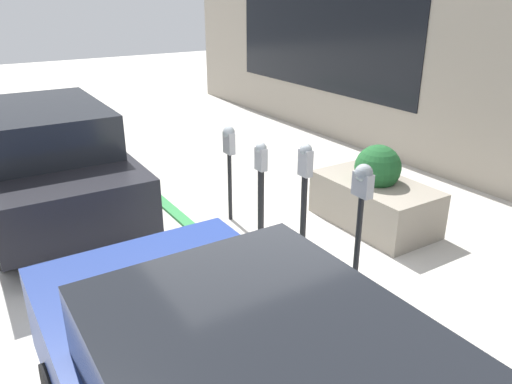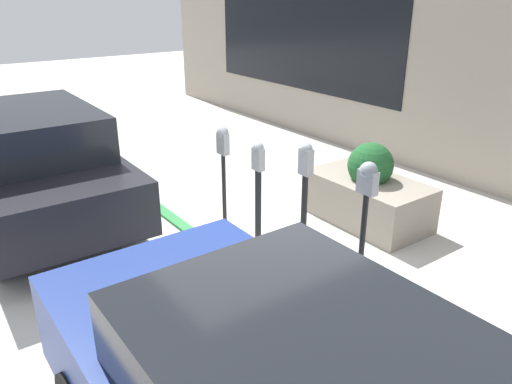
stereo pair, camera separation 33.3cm
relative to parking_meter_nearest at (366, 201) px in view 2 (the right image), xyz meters
The scene contains 9 objects.
ground_plane 1.81m from the parking_meter_nearest, 20.35° to the left, with size 40.00×40.00×0.00m, color beige.
curb_strip 1.82m from the parking_meter_nearest, 23.41° to the left, with size 19.00×0.16×0.04m.
building_facade 4.27m from the parking_meter_nearest, 72.08° to the right, with size 19.00×0.17×3.90m.
parking_meter_nearest is the anchor object (origin of this frame).
parking_meter_second 0.91m from the parking_meter_nearest, ahead, with size 0.15×0.13×1.51m.
parking_meter_middle 1.71m from the parking_meter_nearest, ahead, with size 0.16×0.13×1.33m.
parking_meter_fourth 2.53m from the parking_meter_nearest, ahead, with size 0.19×0.16×1.34m.
planter_box 2.23m from the parking_meter_nearest, 50.08° to the right, with size 1.66×0.93×1.12m.
parked_car_middle 4.57m from the parking_meter_nearest, 25.95° to the left, with size 4.33×1.81×1.58m.
Camera 2 is at (-4.13, 2.86, 2.99)m, focal length 35.00 mm.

